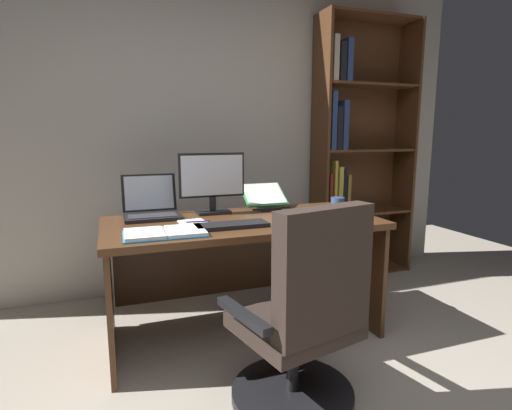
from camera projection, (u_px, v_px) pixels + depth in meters
wall_back at (207, 125)px, 3.37m from camera, size 4.63×0.12×2.72m
desk at (239, 248)px, 2.64m from camera, size 1.68×0.81×0.76m
bookshelf at (352, 161)px, 3.65m from camera, size 0.93×0.31×2.28m
office_chair at (305, 326)px, 1.86m from camera, size 0.68×0.60×0.99m
monitor at (212, 184)px, 2.71m from camera, size 0.45×0.16×0.40m
laptop at (151, 208)px, 2.61m from camera, size 0.35×0.32×0.27m
keyboard at (232, 225)px, 2.33m from camera, size 0.42×0.15×0.02m
computer_mouse at (280, 220)px, 2.43m from camera, size 0.06×0.10×0.04m
reading_stand_with_book at (265, 196)px, 2.93m from camera, size 0.31×0.28×0.16m
open_binder at (165, 233)px, 2.15m from camera, size 0.43×0.27×0.02m
notepad at (195, 223)px, 2.41m from camera, size 0.18×0.23×0.01m
pen at (198, 221)px, 2.41m from camera, size 0.14×0.02×0.01m
coffee_mug at (338, 204)px, 2.82m from camera, size 0.09×0.09×0.09m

